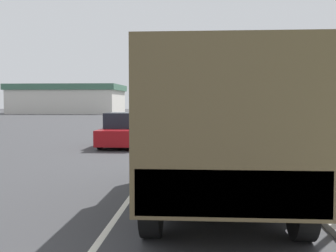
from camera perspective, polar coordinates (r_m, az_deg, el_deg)
The scene contains 9 objects.
ground_plane at distance 39.61m, azimuth 1.95°, elevation 0.21°, with size 180.00×180.00×0.00m, color #38383A.
lane_centre_stripe at distance 39.61m, azimuth 1.95°, elevation 0.21°, with size 0.12×120.00×0.00m.
sidewalk_right at distance 39.69m, azimuth 8.46°, elevation 0.27°, with size 1.80×120.00×0.12m.
grass_strip_right at distance 40.27m, azimuth 14.71°, elevation 0.17°, with size 7.00×120.00×0.02m.
military_truck at distance 8.51m, azimuth 6.99°, elevation 0.33°, with size 2.58×6.87×2.97m.
car_nearest_ahead at distance 20.18m, azimuth -5.92°, elevation -0.70°, with size 1.88×4.54×1.60m.
car_second_ahead at distance 28.94m, azimuth -2.60°, elevation 0.63°, with size 1.94×4.65×1.75m.
car_third_ahead at distance 38.49m, azimuth -0.26°, elevation 1.24°, with size 1.91×3.93×1.69m.
building_distant at distance 81.91m, azimuth -13.31°, elevation 3.59°, with size 20.04×13.41×5.35m.
Camera 1 is at (1.48, 0.48, 2.10)m, focal length 45.00 mm.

